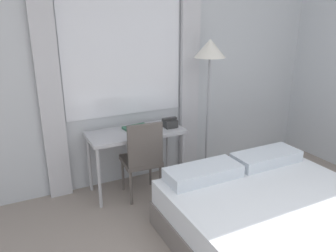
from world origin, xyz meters
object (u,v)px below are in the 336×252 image
at_px(standing_lamp, 210,62).
at_px(book, 137,128).
at_px(desk_chair, 142,156).
at_px(bed, 291,232).
at_px(telephone, 170,123).
at_px(desk, 136,137).

height_order(standing_lamp, book, standing_lamp).
distance_m(desk_chair, book, 0.38).
distance_m(desk_chair, bed, 1.65).
bearing_deg(telephone, standing_lamp, -6.22).
xyz_separation_m(desk, standing_lamp, (0.89, -0.10, 0.81)).
xyz_separation_m(bed, book, (-0.69, 1.74, 0.49)).
distance_m(telephone, book, 0.39).
relative_size(desk_chair, standing_lamp, 0.53).
bearing_deg(standing_lamp, book, 168.72).
bearing_deg(desk, telephone, -6.15).
height_order(bed, book, book).
xyz_separation_m(desk_chair, standing_lamp, (0.91, 0.12, 0.96)).
height_order(desk, book, book).
relative_size(desk, standing_lamp, 0.63).
height_order(bed, standing_lamp, standing_lamp).
relative_size(desk_chair, book, 2.90).
distance_m(desk_chair, standing_lamp, 1.32).
relative_size(desk, book, 3.45).
bearing_deg(desk, bed, -66.34).
bearing_deg(book, telephone, -17.66).
xyz_separation_m(standing_lamp, telephone, (-0.48, 0.05, -0.68)).
height_order(desk, telephone, telephone).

